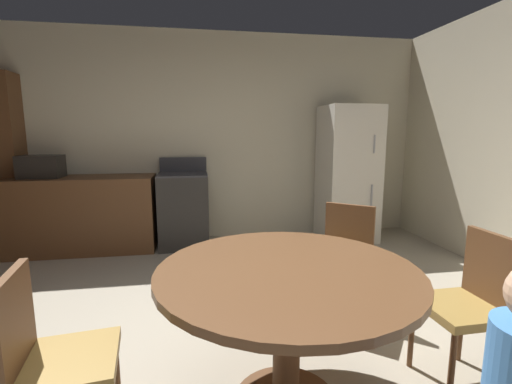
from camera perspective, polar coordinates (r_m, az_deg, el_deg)
name	(u,v)px	position (r m, az deg, el deg)	size (l,w,h in m)	color
ground_plane	(236,376)	(2.38, -3.27, -27.19)	(14.00, 14.00, 0.00)	#A89E89
wall_back	(210,138)	(4.88, -7.29, 8.58)	(5.95, 0.12, 2.70)	beige
kitchen_counter	(71,215)	(4.82, -27.44, -3.21)	(1.96, 0.60, 0.90)	brown
pantry_column	(3,164)	(5.19, -35.36, 3.65)	(0.44, 0.36, 2.10)	brown
oven_range	(184,209)	(4.59, -11.41, -2.71)	(0.60, 0.60, 1.10)	#2D2B28
refrigerator	(348,174)	(4.88, 14.39, 2.82)	(0.68, 0.68, 1.76)	silver
microwave	(41,167)	(4.83, -31.02, 3.49)	(0.44, 0.32, 0.26)	black
dining_table	(287,297)	(1.87, 4.99, -16.26)	(1.30, 1.30, 0.76)	brown
chair_west	(49,354)	(1.86, -30.05, -21.47)	(0.45, 0.45, 0.87)	brown
chair_northeast	(344,254)	(2.85, 13.91, -9.61)	(0.56, 0.56, 0.87)	brown
chair_east	(472,299)	(2.41, 31.15, -14.36)	(0.41, 0.41, 0.87)	brown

